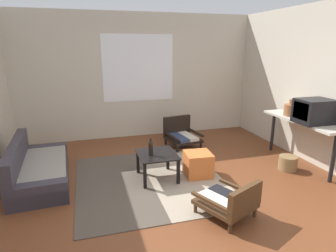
# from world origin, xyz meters

# --- Properties ---
(ground_plane) EXTENTS (7.80, 7.80, 0.00)m
(ground_plane) POSITION_xyz_m (0.00, 0.00, 0.00)
(ground_plane) COLOR brown
(far_wall_with_window) EXTENTS (5.60, 0.13, 2.70)m
(far_wall_with_window) POSITION_xyz_m (0.00, 3.06, 1.35)
(far_wall_with_window) COLOR beige
(far_wall_with_window) RESTS_ON ground
(side_wall_right) EXTENTS (0.12, 6.60, 2.70)m
(side_wall_right) POSITION_xyz_m (2.66, 0.30, 1.35)
(side_wall_right) COLOR beige
(side_wall_right) RESTS_ON ground
(area_rug) EXTENTS (2.19, 2.35, 0.01)m
(area_rug) POSITION_xyz_m (-0.30, 0.67, 0.01)
(area_rug) COLOR #4C4238
(area_rug) RESTS_ON ground
(couch) EXTENTS (0.86, 1.77, 0.64)m
(couch) POSITION_xyz_m (-1.95, 1.12, 0.20)
(couch) COLOR #38333D
(couch) RESTS_ON ground
(coffee_table) EXTENTS (0.58, 0.64, 0.41)m
(coffee_table) POSITION_xyz_m (-0.17, 0.70, 0.34)
(coffee_table) COLOR black
(coffee_table) RESTS_ON ground
(armchair_by_window) EXTENTS (0.70, 0.72, 0.58)m
(armchair_by_window) POSITION_xyz_m (0.69, 2.07, 0.25)
(armchair_by_window) COLOR black
(armchair_by_window) RESTS_ON ground
(armchair_striped_foreground) EXTENTS (0.77, 0.79, 0.48)m
(armchair_striped_foreground) POSITION_xyz_m (0.41, -0.56, 0.22)
(armchair_striped_foreground) COLOR #472D19
(armchair_striped_foreground) RESTS_ON ground
(ottoman_orange) EXTENTS (0.44, 0.44, 0.39)m
(ottoman_orange) POSITION_xyz_m (0.48, 0.62, 0.19)
(ottoman_orange) COLOR #D1662D
(ottoman_orange) RESTS_ON ground
(console_shelf) EXTENTS (0.40, 1.58, 0.81)m
(console_shelf) POSITION_xyz_m (2.32, 0.58, 0.72)
(console_shelf) COLOR beige
(console_shelf) RESTS_ON ground
(crt_television) EXTENTS (0.53, 0.42, 0.39)m
(crt_television) POSITION_xyz_m (2.32, 0.34, 1.00)
(crt_television) COLOR black
(crt_television) RESTS_ON console_shelf
(clay_vase) EXTENTS (0.25, 0.25, 0.29)m
(clay_vase) POSITION_xyz_m (2.32, 0.86, 0.92)
(clay_vase) COLOR #935B38
(clay_vase) RESTS_ON console_shelf
(glass_bottle) EXTENTS (0.07, 0.07, 0.26)m
(glass_bottle) POSITION_xyz_m (-0.27, 0.67, 0.52)
(glass_bottle) COLOR black
(glass_bottle) RESTS_ON coffee_table
(wicker_basket) EXTENTS (0.30, 0.30, 0.24)m
(wicker_basket) POSITION_xyz_m (2.00, 0.41, 0.12)
(wicker_basket) COLOR olive
(wicker_basket) RESTS_ON ground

